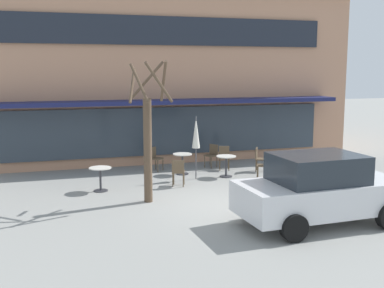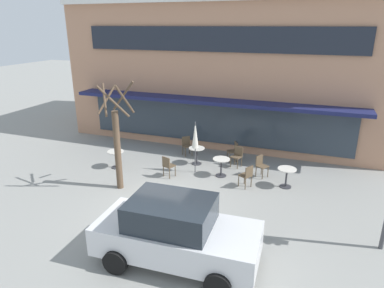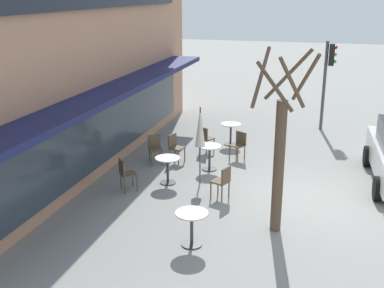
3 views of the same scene
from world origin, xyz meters
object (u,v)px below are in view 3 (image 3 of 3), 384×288
Objects in this scene: cafe_chair_4 at (155,147)px; cafe_chair_3 at (239,143)px; cafe_table_by_tree at (210,153)px; cafe_table_mid_patio at (192,223)px; patio_umbrella_green_folded at (200,128)px; cafe_chair_1 at (175,146)px; cafe_chair_5 at (126,173)px; traffic_light_pole at (328,71)px; cafe_chair_2 at (205,137)px; street_tree at (280,150)px; cafe_table_streetside at (168,166)px; cafe_chair_0 at (223,180)px; cafe_table_near_wall at (231,131)px.

cafe_chair_3 is at bearing -65.81° from cafe_chair_4.
cafe_table_by_tree is 1.37m from cafe_chair_3.
cafe_table_mid_patio is 5.23m from cafe_chair_4.
patio_umbrella_green_folded is 2.47× the size of cafe_chair_1.
cafe_chair_5 is 0.26× the size of traffic_light_pole.
cafe_chair_4 is (4.60, 2.50, 0.01)m from cafe_table_mid_patio.
traffic_light_pole reaches higher than cafe_chair_2.
cafe_chair_1 is (0.38, 1.21, 0.01)m from cafe_table_by_tree.
traffic_light_pole is at bearing -5.51° from street_tree.
cafe_chair_1 is at bearing 44.11° from street_tree.
cafe_chair_5 is at bearing 147.00° from traffic_light_pole.
cafe_table_streetside is at bearing 149.24° from traffic_light_pole.
street_tree is at bearing -120.95° from cafe_table_streetside.
cafe_chair_0 and cafe_chair_4 have the same top height.
cafe_table_near_wall and cafe_table_streetside have the same top height.
cafe_chair_2 is at bearing -18.56° from cafe_chair_5.
cafe_chair_3 is (3.19, 0.17, 0.00)m from cafe_chair_0.
cafe_chair_3 reaches higher than cafe_table_streetside.
traffic_light_pole is (8.79, -0.85, 0.40)m from street_tree.
cafe_table_by_tree is at bearing 9.21° from cafe_table_mid_patio.
patio_umbrella_green_folded is 0.65× the size of traffic_light_pole.
traffic_light_pole reaches higher than cafe_table_streetside.
cafe_table_mid_patio is 0.85× the size of cafe_chair_2.
patio_umbrella_green_folded is 7.38m from traffic_light_pole.
cafe_table_mid_patio is 3.63m from patio_umbrella_green_folded.
patio_umbrella_green_folded reaches higher than cafe_chair_5.
cafe_chair_1 is 0.22× the size of street_tree.
patio_umbrella_green_folded is 2.92m from cafe_chair_2.
patio_umbrella_green_folded is at bearing 12.12° from cafe_table_mid_patio.
cafe_chair_3 is at bearing 0.61° from cafe_table_mid_patio.
cafe_table_near_wall is 5.15m from cafe_chair_5.
cafe_table_streetside is 2.98m from cafe_chair_3.
cafe_table_mid_patio is at bearing -167.88° from patio_umbrella_green_folded.
cafe_chair_4 is (-0.29, 0.56, 0.00)m from cafe_chair_1.
cafe_chair_0 and cafe_chair_3 have the same top height.
street_tree is at bearing -135.89° from cafe_chair_1.
cafe_table_streetside is 1.22m from cafe_chair_5.
patio_umbrella_green_folded is (0.24, -0.87, 1.11)m from cafe_table_streetside.
cafe_chair_4 is at bearing 51.37° from cafe_chair_0.
traffic_light_pole reaches higher than cafe_chair_0.
cafe_chair_0 reaches higher than cafe_table_mid_patio.
patio_umbrella_green_folded is 1.64m from cafe_chair_0.
cafe_chair_3 is (0.81, -1.88, 0.00)m from cafe_chair_1.
cafe_table_by_tree is 1.27m from cafe_chair_1.
cafe_chair_2 is 5.79m from street_tree.
patio_umbrella_green_folded is 3.22m from street_tree.
cafe_table_mid_patio is at bearing 177.46° from cafe_chair_0.
cafe_chair_4 is at bearing 114.19° from cafe_chair_3.
cafe_table_mid_patio is 5.26m from cafe_chair_1.
cafe_chair_0 is (-2.00, -0.84, 0.01)m from cafe_table_by_tree.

